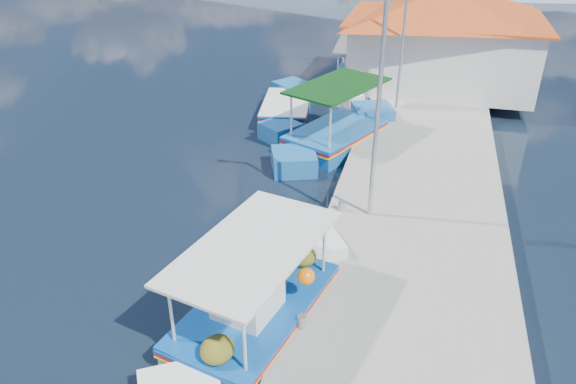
# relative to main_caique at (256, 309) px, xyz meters

# --- Properties ---
(ground) EXTENTS (160.00, 160.00, 0.00)m
(ground) POSITION_rel_main_caique_xyz_m (-2.67, 2.66, -0.47)
(ground) COLOR black
(ground) RESTS_ON ground
(quay) EXTENTS (5.00, 44.00, 0.50)m
(quay) POSITION_rel_main_caique_xyz_m (3.23, 8.66, -0.22)
(quay) COLOR gray
(quay) RESTS_ON ground
(bollards) EXTENTS (0.20, 17.20, 0.30)m
(bollards) POSITION_rel_main_caique_xyz_m (1.13, 7.91, 0.18)
(bollards) COLOR #A5A8AD
(bollards) RESTS_ON quay
(main_caique) EXTENTS (3.29, 7.29, 2.47)m
(main_caique) POSITION_rel_main_caique_xyz_m (0.00, 0.00, 0.00)
(main_caique) COLOR silver
(main_caique) RESTS_ON ground
(caique_green_canopy) EXTENTS (4.06, 6.66, 2.73)m
(caique_green_canopy) POSITION_rel_main_caique_xyz_m (-0.07, 10.19, -0.07)
(caique_green_canopy) COLOR #1B5EA5
(caique_green_canopy) RESTS_ON ground
(caique_blue_hull) EXTENTS (2.54, 6.37, 1.15)m
(caique_blue_hull) POSITION_rel_main_caique_xyz_m (-2.59, 12.62, -0.16)
(caique_blue_hull) COLOR #1B5EA5
(caique_blue_hull) RESTS_ON ground
(caique_far) EXTENTS (2.32, 6.99, 2.45)m
(caique_far) POSITION_rel_main_caique_xyz_m (-0.30, 17.43, -0.02)
(caique_far) COLOR silver
(caique_far) RESTS_ON ground
(harbor_building) EXTENTS (10.49, 10.49, 4.40)m
(harbor_building) POSITION_rel_main_caique_xyz_m (3.52, 17.66, 2.30)
(harbor_building) COLOR silver
(harbor_building) RESTS_ON quay
(lamp_post_near) EXTENTS (1.21, 0.14, 6.00)m
(lamp_post_near) POSITION_rel_main_caique_xyz_m (1.83, 4.66, 3.38)
(lamp_post_near) COLOR #A5A8AD
(lamp_post_near) RESTS_ON quay
(lamp_post_far) EXTENTS (1.21, 0.14, 6.00)m
(lamp_post_far) POSITION_rel_main_caique_xyz_m (1.83, 13.66, 3.38)
(lamp_post_far) COLOR #A5A8AD
(lamp_post_far) RESTS_ON quay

